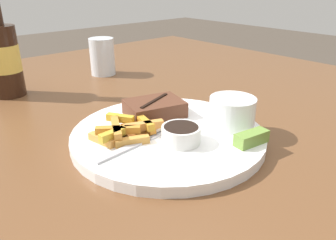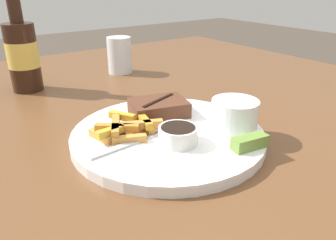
{
  "view_description": "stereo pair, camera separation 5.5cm",
  "coord_description": "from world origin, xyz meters",
  "px_view_note": "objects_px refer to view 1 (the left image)",
  "views": [
    {
      "loc": [
        -0.34,
        -0.37,
        1.0
      ],
      "look_at": [
        0.0,
        0.0,
        0.77
      ],
      "focal_mm": 35.0,
      "sensor_mm": 36.0,
      "label": 1
    },
    {
      "loc": [
        -0.29,
        -0.41,
        1.0
      ],
      "look_at": [
        0.0,
        0.0,
        0.77
      ],
      "focal_mm": 35.0,
      "sensor_mm": 36.0,
      "label": 2
    }
  ],
  "objects_px": {
    "dinner_plate": "(168,135)",
    "beer_bottle": "(3,57)",
    "pickle_spear": "(251,138)",
    "coleslaw_cup": "(232,110)",
    "drinking_glass": "(102,57)",
    "fork_utensil": "(129,148)",
    "dipping_sauce_cup": "(181,134)",
    "steak_portion": "(155,108)"
  },
  "relations": [
    {
      "from": "steak_portion",
      "to": "dipping_sauce_cup",
      "type": "relative_size",
      "value": 1.93
    },
    {
      "from": "dinner_plate",
      "to": "fork_utensil",
      "type": "bearing_deg",
      "value": -175.59
    },
    {
      "from": "dinner_plate",
      "to": "pickle_spear",
      "type": "xyz_separation_m",
      "value": [
        0.07,
        -0.12,
        0.02
      ]
    },
    {
      "from": "pickle_spear",
      "to": "drinking_glass",
      "type": "relative_size",
      "value": 0.59
    },
    {
      "from": "beer_bottle",
      "to": "pickle_spear",
      "type": "bearing_deg",
      "value": -71.0
    },
    {
      "from": "dipping_sauce_cup",
      "to": "drinking_glass",
      "type": "distance_m",
      "value": 0.5
    },
    {
      "from": "steak_portion",
      "to": "coleslaw_cup",
      "type": "height_order",
      "value": "coleslaw_cup"
    },
    {
      "from": "dipping_sauce_cup",
      "to": "pickle_spear",
      "type": "bearing_deg",
      "value": -44.66
    },
    {
      "from": "beer_bottle",
      "to": "steak_portion",
      "type": "bearing_deg",
      "value": -67.3
    },
    {
      "from": "beer_bottle",
      "to": "drinking_glass",
      "type": "height_order",
      "value": "beer_bottle"
    },
    {
      "from": "steak_portion",
      "to": "drinking_glass",
      "type": "height_order",
      "value": "drinking_glass"
    },
    {
      "from": "drinking_glass",
      "to": "dinner_plate",
      "type": "bearing_deg",
      "value": -107.77
    },
    {
      "from": "beer_bottle",
      "to": "drinking_glass",
      "type": "distance_m",
      "value": 0.27
    },
    {
      "from": "coleslaw_cup",
      "to": "drinking_glass",
      "type": "height_order",
      "value": "drinking_glass"
    },
    {
      "from": "steak_portion",
      "to": "coleslaw_cup",
      "type": "bearing_deg",
      "value": -60.13
    },
    {
      "from": "dinner_plate",
      "to": "pickle_spear",
      "type": "distance_m",
      "value": 0.14
    },
    {
      "from": "drinking_glass",
      "to": "fork_utensil",
      "type": "bearing_deg",
      "value": -117.17
    },
    {
      "from": "coleslaw_cup",
      "to": "dipping_sauce_cup",
      "type": "bearing_deg",
      "value": 173.59
    },
    {
      "from": "fork_utensil",
      "to": "beer_bottle",
      "type": "relative_size",
      "value": 0.52
    },
    {
      "from": "steak_portion",
      "to": "fork_utensil",
      "type": "distance_m",
      "value": 0.14
    },
    {
      "from": "dinner_plate",
      "to": "dipping_sauce_cup",
      "type": "bearing_deg",
      "value": -105.97
    },
    {
      "from": "steak_portion",
      "to": "dinner_plate",
      "type": "bearing_deg",
      "value": -111.37
    },
    {
      "from": "coleslaw_cup",
      "to": "dipping_sauce_cup",
      "type": "relative_size",
      "value": 1.29
    },
    {
      "from": "fork_utensil",
      "to": "dinner_plate",
      "type": "bearing_deg",
      "value": -0.0
    },
    {
      "from": "dinner_plate",
      "to": "drinking_glass",
      "type": "height_order",
      "value": "drinking_glass"
    },
    {
      "from": "dinner_plate",
      "to": "beer_bottle",
      "type": "distance_m",
      "value": 0.45
    },
    {
      "from": "dinner_plate",
      "to": "dipping_sauce_cup",
      "type": "relative_size",
      "value": 5.29
    },
    {
      "from": "dinner_plate",
      "to": "dipping_sauce_cup",
      "type": "distance_m",
      "value": 0.05
    },
    {
      "from": "dipping_sauce_cup",
      "to": "dinner_plate",
      "type": "bearing_deg",
      "value": 74.03
    },
    {
      "from": "coleslaw_cup",
      "to": "pickle_spear",
      "type": "xyz_separation_m",
      "value": [
        -0.03,
        -0.06,
        -0.02
      ]
    },
    {
      "from": "steak_portion",
      "to": "dipping_sauce_cup",
      "type": "distance_m",
      "value": 0.12
    },
    {
      "from": "pickle_spear",
      "to": "beer_bottle",
      "type": "distance_m",
      "value": 0.58
    },
    {
      "from": "dipping_sauce_cup",
      "to": "beer_bottle",
      "type": "distance_m",
      "value": 0.49
    },
    {
      "from": "coleslaw_cup",
      "to": "pickle_spear",
      "type": "bearing_deg",
      "value": -116.76
    },
    {
      "from": "steak_portion",
      "to": "drinking_glass",
      "type": "relative_size",
      "value": 1.17
    },
    {
      "from": "dinner_plate",
      "to": "beer_bottle",
      "type": "xyz_separation_m",
      "value": [
        -0.12,
        0.42,
        0.08
      ]
    },
    {
      "from": "beer_bottle",
      "to": "fork_utensil",
      "type": "bearing_deg",
      "value": -85.27
    },
    {
      "from": "dipping_sauce_cup",
      "to": "beer_bottle",
      "type": "bearing_deg",
      "value": 103.18
    },
    {
      "from": "coleslaw_cup",
      "to": "drinking_glass",
      "type": "distance_m",
      "value": 0.49
    },
    {
      "from": "dipping_sauce_cup",
      "to": "fork_utensil",
      "type": "xyz_separation_m",
      "value": [
        -0.07,
        0.04,
        -0.01
      ]
    },
    {
      "from": "coleslaw_cup",
      "to": "beer_bottle",
      "type": "height_order",
      "value": "beer_bottle"
    },
    {
      "from": "fork_utensil",
      "to": "drinking_glass",
      "type": "relative_size",
      "value": 1.31
    }
  ]
}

